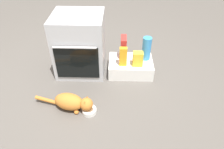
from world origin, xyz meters
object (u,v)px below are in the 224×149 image
Objects in this scene: food_bowl at (89,110)px; cat at (72,102)px; pantry_cabinet at (130,66)px; water_bottle at (146,49)px; cereal_box at (123,47)px; oven at (80,44)px; juice_carton at (123,57)px; snack_bag at (138,59)px.

cat is at bearing 167.00° from food_bowl.
water_bottle is at bearing 16.05° from pantry_cabinet.
cereal_box is (-0.29, 0.04, -0.01)m from water_bottle.
juice_carton is (0.54, -0.14, -0.08)m from oven.
water_bottle is (0.64, 0.78, 0.29)m from food_bowl.
cereal_box reaches higher than juice_carton.
food_bowl is at bearing -119.06° from juice_carton.
snack_bag is 0.64× the size of cereal_box.
oven is at bearing 165.81° from juice_carton.
food_bowl is at bearing 0.00° from cat.
juice_carton is at bearing -14.19° from oven.
snack_bag is 0.26m from cereal_box.
pantry_cabinet reaches higher than food_bowl.
snack_bag is (0.08, -0.09, 0.18)m from pantry_cabinet.
cereal_box reaches higher than food_bowl.
oven is 0.73m from snack_bag.
snack_bag reaches higher than pantry_cabinet.
oven is 2.51× the size of water_bottle.
water_bottle is at bearing 50.43° from food_bowl.
cat is at bearing -132.06° from juice_carton.
water_bottle is 0.19m from snack_bag.
water_bottle is at bearing -7.58° from cereal_box.
cat is at bearing -140.32° from snack_bag.
pantry_cabinet is at bearing 129.63° from snack_bag.
snack_bag is at bearing 52.67° from cat.
snack_bag is (0.71, 0.59, 0.16)m from cat.
water_bottle reaches higher than snack_bag.
snack_bag is at bearing -50.37° from pantry_cabinet.
water_bottle is (0.83, 0.01, -0.05)m from oven.
cereal_box reaches higher than snack_bag.
snack_bag is at bearing -0.41° from juice_carton.
snack_bag reaches higher than food_bowl.
pantry_cabinet is 3.08× the size of snack_bag.
water_bottle is at bearing 54.75° from cat.
oven is at bearing 169.15° from snack_bag.
cereal_box reaches higher than cat.
pantry_cabinet is 1.98× the size of cereal_box.
snack_bag is (0.53, 0.63, 0.23)m from food_bowl.
oven is 3.13× the size of juice_carton.
cereal_box is (0.54, 0.05, -0.06)m from oven.
juice_carton is 0.18m from cereal_box.
oven is 1.16× the size of cat.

